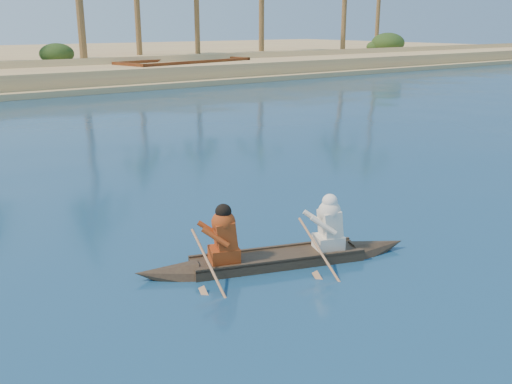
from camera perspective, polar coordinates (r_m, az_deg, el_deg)
canoe at (r=10.04m, az=2.17°, el=-5.80°), size 4.92×2.28×1.37m
barge_right at (r=44.15m, az=-7.05°, el=11.87°), size 11.12×5.67×1.77m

